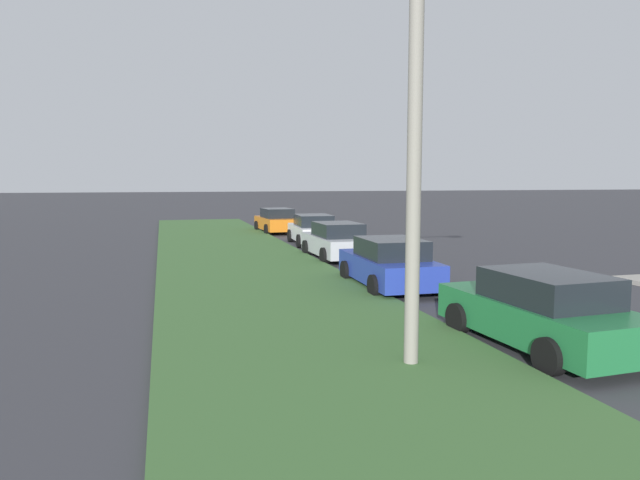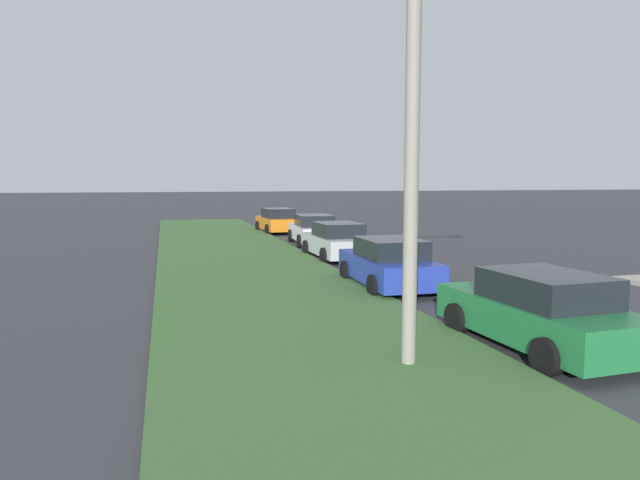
{
  "view_description": "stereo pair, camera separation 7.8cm",
  "coord_description": "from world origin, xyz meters",
  "views": [
    {
      "loc": [
        -4.83,
        10.76,
        3.16
      ],
      "look_at": [
        14.74,
        5.38,
        1.03
      ],
      "focal_mm": 32.22,
      "sensor_mm": 36.0,
      "label": 1
    },
    {
      "loc": [
        -4.85,
        10.69,
        3.16
      ],
      "look_at": [
        14.74,
        5.38,
        1.03
      ],
      "focal_mm": 32.22,
      "sensor_mm": 36.0,
      "label": 2
    }
  ],
  "objects": [
    {
      "name": "parked_car_green",
      "position": [
        4.22,
        3.98,
        0.72
      ],
      "size": [
        4.39,
        2.2,
        1.47
      ],
      "rotation": [
        0.0,
        0.0,
        0.05
      ],
      "color": "#1E6B38",
      "rests_on": "ground"
    },
    {
      "name": "streetlight",
      "position": [
        3.78,
        6.46,
        4.39
      ],
      "size": [
        0.39,
        2.87,
        7.5
      ],
      "color": "gray",
      "rests_on": "ground"
    },
    {
      "name": "grass_median",
      "position": [
        10.0,
        8.01,
        0.06
      ],
      "size": [
        60.0,
        6.0,
        0.12
      ],
      "primitive_type": "cube",
      "color": "#3D6633",
      "rests_on": "ground"
    },
    {
      "name": "parked_car_white",
      "position": [
        22.23,
        3.68,
        0.72
      ],
      "size": [
        4.39,
        2.21,
        1.47
      ],
      "rotation": [
        0.0,
        0.0,
        -0.06
      ],
      "color": "silver",
      "rests_on": "ground"
    },
    {
      "name": "parked_car_blue",
      "position": [
        10.65,
        4.4,
        0.72
      ],
      "size": [
        4.35,
        2.11,
        1.47
      ],
      "rotation": [
        0.0,
        0.0,
        -0.03
      ],
      "color": "#23389E",
      "rests_on": "ground"
    },
    {
      "name": "parked_car_orange",
      "position": [
        28.85,
        4.19,
        0.72
      ],
      "size": [
        4.38,
        2.18,
        1.47
      ],
      "rotation": [
        0.0,
        0.0,
        0.05
      ],
      "color": "orange",
      "rests_on": "ground"
    },
    {
      "name": "parked_car_silver",
      "position": [
        16.98,
        4.07,
        0.72
      ],
      "size": [
        4.32,
        2.06,
        1.47
      ],
      "rotation": [
        0.0,
        0.0,
        0.01
      ],
      "color": "#B2B5BA",
      "rests_on": "ground"
    }
  ]
}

